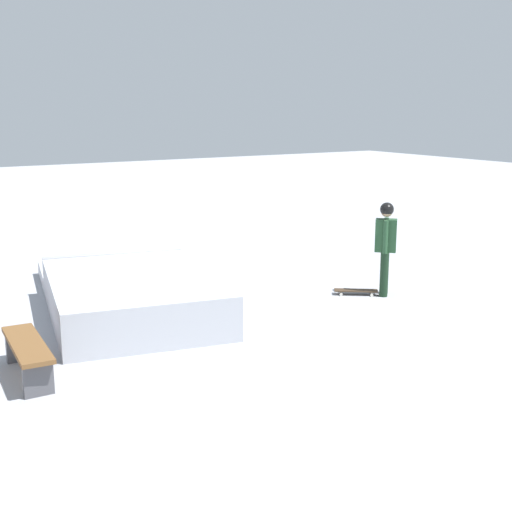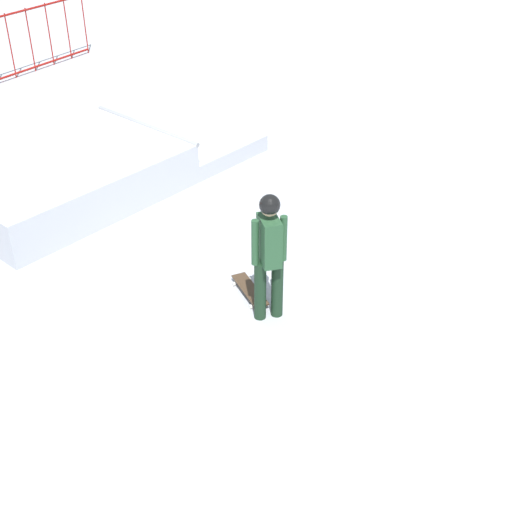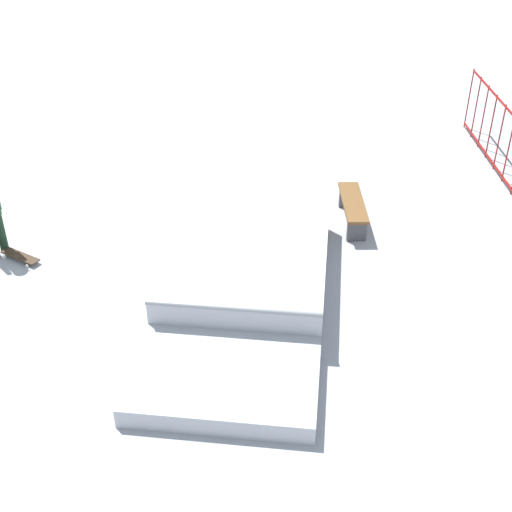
{
  "view_description": "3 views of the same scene",
  "coord_description": "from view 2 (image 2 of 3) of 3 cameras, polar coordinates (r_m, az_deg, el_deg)",
  "views": [
    {
      "loc": [
        -10.4,
        5.0,
        3.46
      ],
      "look_at": [
        -0.57,
        -1.04,
        0.9
      ],
      "focal_mm": 48.19,
      "sensor_mm": 36.0,
      "label": 1
    },
    {
      "loc": [
        -7.35,
        -6.85,
        5.44
      ],
      "look_at": [
        -1.39,
        -3.39,
        1.0
      ],
      "focal_mm": 48.96,
      "sensor_mm": 36.0,
      "label": 2
    },
    {
      "loc": [
        9.67,
        0.41,
        6.79
      ],
      "look_at": [
        0.2,
        1.12,
        0.6
      ],
      "focal_mm": 48.42,
      "sensor_mm": 36.0,
      "label": 3
    }
  ],
  "objects": [
    {
      "name": "skateboard",
      "position": [
        9.22,
        -0.5,
        -2.8
      ],
      "size": [
        0.63,
        0.77,
        0.09
      ],
      "rotation": [
        0.0,
        0.0,
        0.95
      ],
      "color": "#3F2D1E",
      "rests_on": "ground"
    },
    {
      "name": "skater",
      "position": [
        8.32,
        1.08,
        0.61
      ],
      "size": [
        0.42,
        0.43,
        1.73
      ],
      "rotation": [
        0.0,
        0.0,
        0.8
      ],
      "color": "black",
      "rests_on": "ground"
    },
    {
      "name": "skate_ramp",
      "position": [
        12.13,
        -13.52,
        6.87
      ],
      "size": [
        5.8,
        3.59,
        0.74
      ],
      "rotation": [
        0.0,
        0.0,
        -0.19
      ],
      "color": "#B0B3BB",
      "rests_on": "ground"
    },
    {
      "name": "ground_plane",
      "position": [
        11.42,
        -11.28,
        3.68
      ],
      "size": [
        60.0,
        60.0,
        0.0
      ],
      "primitive_type": "plane",
      "color": "#A8AAB2"
    }
  ]
}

